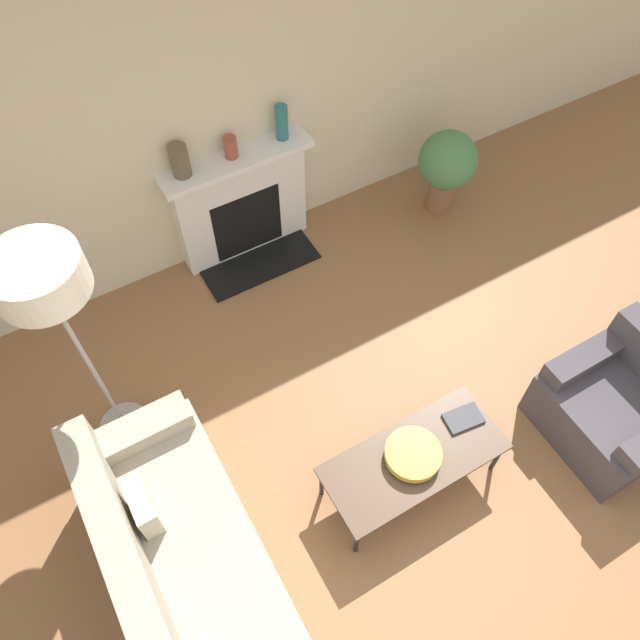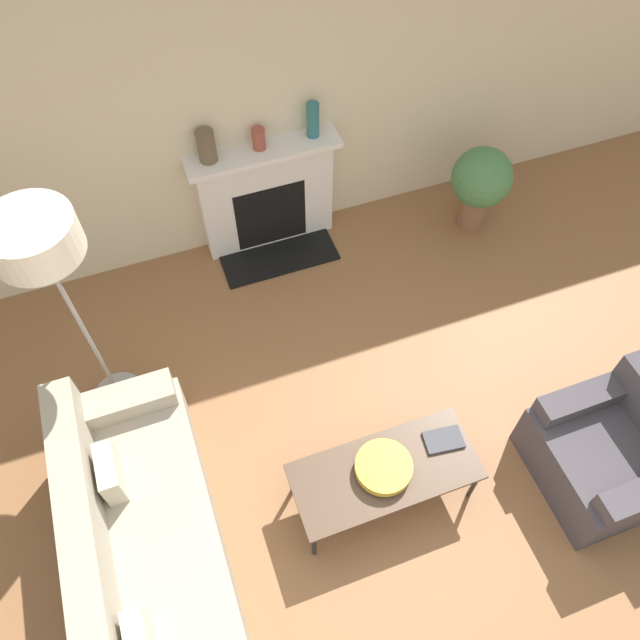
# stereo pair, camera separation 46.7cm
# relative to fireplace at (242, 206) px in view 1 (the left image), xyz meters

# --- Properties ---
(ground_plane) EXTENTS (18.00, 18.00, 0.00)m
(ground_plane) POSITION_rel_fireplace_xyz_m (-0.22, -2.94, -0.50)
(ground_plane) COLOR brown
(wall_back) EXTENTS (18.00, 0.06, 2.90)m
(wall_back) POSITION_rel_fireplace_xyz_m (-0.22, 0.15, 0.95)
(wall_back) COLOR beige
(wall_back) RESTS_ON ground_plane
(fireplace) EXTENTS (1.26, 0.59, 1.03)m
(fireplace) POSITION_rel_fireplace_xyz_m (0.00, 0.00, 0.00)
(fireplace) COLOR silver
(fireplace) RESTS_ON ground_plane
(couch) EXTENTS (0.83, 2.25, 0.82)m
(couch) POSITION_rel_fireplace_xyz_m (-1.58, -2.56, -0.20)
(couch) COLOR #9E937F
(couch) RESTS_ON ground_plane
(armchair_near) EXTENTS (0.81, 0.88, 0.81)m
(armchair_near) POSITION_rel_fireplace_xyz_m (1.51, -2.95, -0.20)
(armchair_near) COLOR #423D42
(armchair_near) RESTS_ON ground_plane
(coffee_table) EXTENTS (1.23, 0.53, 0.41)m
(coffee_table) POSITION_rel_fireplace_xyz_m (0.00, -2.57, -0.12)
(coffee_table) COLOR #4C3828
(coffee_table) RESTS_ON ground_plane
(bowl) EXTENTS (0.37, 0.37, 0.09)m
(bowl) POSITION_rel_fireplace_xyz_m (-0.01, -2.56, -0.04)
(bowl) COLOR gold
(bowl) RESTS_ON coffee_table
(book) EXTENTS (0.27, 0.19, 0.02)m
(book) POSITION_rel_fireplace_xyz_m (0.45, -2.51, -0.08)
(book) COLOR #38383D
(book) RESTS_ON coffee_table
(floor_lamp) EXTENTS (0.51, 0.51, 1.91)m
(floor_lamp) POSITION_rel_fireplace_xyz_m (-1.59, -1.17, 1.16)
(floor_lamp) COLOR gray
(floor_lamp) RESTS_ON ground_plane
(mantel_vase_left) EXTENTS (0.14, 0.14, 0.26)m
(mantel_vase_left) POSITION_rel_fireplace_xyz_m (-0.43, 0.02, 0.66)
(mantel_vase_left) COLOR brown
(mantel_vase_left) RESTS_ON fireplace
(mantel_vase_center_left) EXTENTS (0.11, 0.11, 0.18)m
(mantel_vase_center_left) POSITION_rel_fireplace_xyz_m (-0.02, 0.02, 0.62)
(mantel_vase_center_left) COLOR brown
(mantel_vase_center_left) RESTS_ON fireplace
(mantel_vase_center_right) EXTENTS (0.10, 0.10, 0.29)m
(mantel_vase_center_right) POSITION_rel_fireplace_xyz_m (0.43, 0.02, 0.68)
(mantel_vase_center_right) COLOR #28666B
(mantel_vase_center_right) RESTS_ON fireplace
(potted_plant) EXTENTS (0.53, 0.53, 0.83)m
(potted_plant) POSITION_rel_fireplace_xyz_m (1.82, -0.46, 0.01)
(potted_plant) COLOR brown
(potted_plant) RESTS_ON ground_plane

